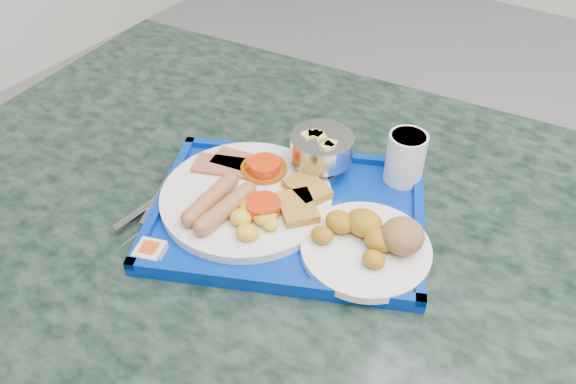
# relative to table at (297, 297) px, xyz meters

# --- Properties ---
(table) EXTENTS (1.39, 1.00, 0.82)m
(table) POSITION_rel_table_xyz_m (0.00, 0.00, 0.00)
(table) COLOR slate
(table) RESTS_ON floor
(tray) EXTENTS (0.49, 0.44, 0.02)m
(tray) POSITION_rel_table_xyz_m (-0.01, -0.02, 0.22)
(tray) COLOR #032A9C
(tray) RESTS_ON table
(main_plate) EXTENTS (0.26, 0.26, 0.04)m
(main_plate) POSITION_rel_table_xyz_m (-0.07, -0.04, 0.24)
(main_plate) COLOR white
(main_plate) RESTS_ON tray
(bread_plate) EXTENTS (0.18, 0.18, 0.06)m
(bread_plate) POSITION_rel_table_xyz_m (0.14, -0.02, 0.24)
(bread_plate) COLOR white
(bread_plate) RESTS_ON tray
(fruit_bowl) EXTENTS (0.10, 0.10, 0.07)m
(fruit_bowl) POSITION_rel_table_xyz_m (-0.02, 0.09, 0.27)
(fruit_bowl) COLOR #B7B7BA
(fruit_bowl) RESTS_ON tray
(juice_cup) EXTENTS (0.06, 0.06, 0.08)m
(juice_cup) POSITION_rel_table_xyz_m (0.10, 0.15, 0.27)
(juice_cup) COLOR white
(juice_cup) RESTS_ON tray
(spoon) EXTENTS (0.08, 0.15, 0.01)m
(spoon) POSITION_rel_table_xyz_m (-0.17, -0.06, 0.23)
(spoon) COLOR #B7B7BA
(spoon) RESTS_ON tray
(knife) EXTENTS (0.03, 0.18, 0.00)m
(knife) POSITION_rel_table_xyz_m (-0.19, -0.10, 0.23)
(knife) COLOR #B7B7BA
(knife) RESTS_ON tray
(jam_packet) EXTENTS (0.05, 0.05, 0.02)m
(jam_packet) POSITION_rel_table_xyz_m (-0.12, -0.20, 0.23)
(jam_packet) COLOR silver
(jam_packet) RESTS_ON tray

